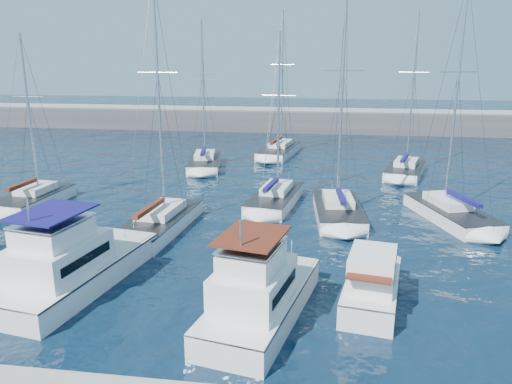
# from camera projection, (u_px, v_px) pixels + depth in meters

# --- Properties ---
(ground) EXTENTS (220.00, 220.00, 0.00)m
(ground) POSITION_uv_depth(u_px,v_px,m) (213.00, 273.00, 26.65)
(ground) COLOR black
(ground) RESTS_ON ground
(breakwater) EXTENTS (160.00, 6.00, 4.45)m
(breakwater) POSITION_uv_depth(u_px,v_px,m) (289.00, 123.00, 75.97)
(breakwater) COLOR #424244
(breakwater) RESTS_ON ground
(motor_yacht_port_inner) EXTENTS (5.30, 10.30, 4.69)m
(motor_yacht_port_inner) POSITION_uv_depth(u_px,v_px,m) (71.00, 267.00, 24.64)
(motor_yacht_port_inner) COLOR silver
(motor_yacht_port_inner) RESTS_ON ground
(motor_yacht_stbd_inner) EXTENTS (4.91, 9.09, 4.69)m
(motor_yacht_stbd_inner) POSITION_uv_depth(u_px,v_px,m) (259.00, 297.00, 21.60)
(motor_yacht_stbd_inner) COLOR silver
(motor_yacht_stbd_inner) RESTS_ON ground
(motor_yacht_stbd_outer) EXTENTS (3.36, 6.38, 3.20)m
(motor_yacht_stbd_outer) POSITION_uv_depth(u_px,v_px,m) (372.00, 286.00, 23.06)
(motor_yacht_stbd_outer) COLOR silver
(motor_yacht_stbd_outer) RESTS_ON ground
(sailboat_mid_a) EXTENTS (3.52, 7.14, 13.11)m
(sailboat_mid_a) POSITION_uv_depth(u_px,v_px,m) (34.00, 199.00, 38.35)
(sailboat_mid_a) COLOR silver
(sailboat_mid_a) RESTS_ON ground
(sailboat_mid_b) EXTENTS (3.81, 8.97, 16.33)m
(sailboat_mid_b) POSITION_uv_depth(u_px,v_px,m) (160.00, 222.00, 33.00)
(sailboat_mid_b) COLOR silver
(sailboat_mid_b) RESTS_ON ground
(sailboat_mid_c) EXTENTS (4.04, 8.34, 13.23)m
(sailboat_mid_c) POSITION_uv_depth(u_px,v_px,m) (275.00, 199.00, 38.50)
(sailboat_mid_c) COLOR silver
(sailboat_mid_c) RESTS_ON ground
(sailboat_mid_d) EXTENTS (3.82, 7.95, 16.42)m
(sailboat_mid_d) POSITION_uv_depth(u_px,v_px,m) (338.00, 210.00, 35.47)
(sailboat_mid_d) COLOR silver
(sailboat_mid_d) RESTS_ON ground
(sailboat_mid_e) EXTENTS (5.52, 8.79, 16.28)m
(sailboat_mid_e) POSITION_uv_depth(u_px,v_px,m) (450.00, 213.00, 34.99)
(sailboat_mid_e) COLOR silver
(sailboat_mid_e) RESTS_ON ground
(sailboat_back_a) EXTENTS (4.35, 8.35, 14.91)m
(sailboat_back_a) POSITION_uv_depth(u_px,v_px,m) (205.00, 163.00, 51.15)
(sailboat_back_a) COLOR silver
(sailboat_back_a) RESTS_ON ground
(sailboat_back_b) EXTENTS (4.57, 9.67, 16.29)m
(sailboat_back_b) POSITION_uv_depth(u_px,v_px,m) (279.00, 150.00, 57.55)
(sailboat_back_b) COLOR silver
(sailboat_back_b) RESTS_ON ground
(sailboat_back_c) EXTENTS (4.90, 7.80, 15.48)m
(sailboat_back_c) POSITION_uv_depth(u_px,v_px,m) (405.00, 170.00, 47.75)
(sailboat_back_c) COLOR silver
(sailboat_back_c) RESTS_ON ground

